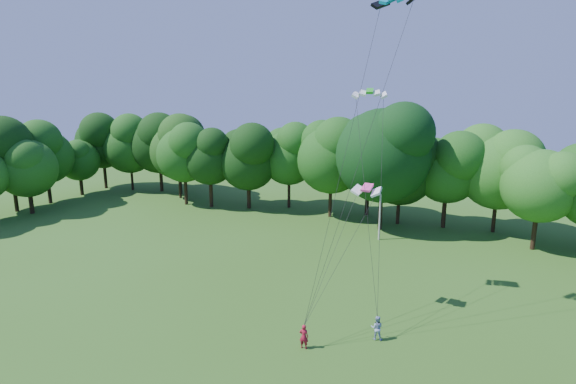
% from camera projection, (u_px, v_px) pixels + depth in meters
% --- Properties ---
extents(utility_pole, '(1.44, 0.33, 7.25)m').
position_uv_depth(utility_pole, '(380.00, 205.00, 46.55)').
color(utility_pole, beige).
rests_on(utility_pole, ground).
extents(kite_flyer_left, '(0.61, 0.45, 1.55)m').
position_uv_depth(kite_flyer_left, '(304.00, 336.00, 27.03)').
color(kite_flyer_left, '#A5152C').
rests_on(kite_flyer_left, ground).
extents(kite_flyer_right, '(0.86, 0.73, 1.57)m').
position_uv_depth(kite_flyer_right, '(377.00, 328.00, 28.01)').
color(kite_flyer_right, '#95A8CF').
rests_on(kite_flyer_right, ground).
extents(kite_green, '(2.60, 1.63, 0.43)m').
position_uv_depth(kite_green, '(370.00, 91.00, 31.57)').
color(kite_green, green).
rests_on(kite_green, ground).
extents(kite_pink, '(2.01, 1.02, 0.46)m').
position_uv_depth(kite_pink, '(367.00, 188.00, 30.38)').
color(kite_pink, '#FF469F').
rests_on(kite_pink, ground).
extents(tree_back_west, '(8.74, 8.74, 12.72)m').
position_uv_depth(tree_back_west, '(178.00, 144.00, 64.46)').
color(tree_back_west, black).
rests_on(tree_back_west, ground).
extents(tree_back_center, '(11.40, 11.40, 16.58)m').
position_uv_depth(tree_back_center, '(384.00, 138.00, 48.70)').
color(tree_back_center, black).
rests_on(tree_back_center, ground).
extents(tree_flank_west, '(8.03, 8.03, 11.69)m').
position_uv_depth(tree_flank_west, '(25.00, 157.00, 56.09)').
color(tree_flank_west, '#321D13').
rests_on(tree_flank_west, ground).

